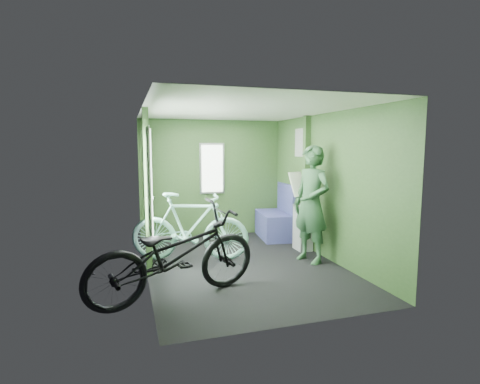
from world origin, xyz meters
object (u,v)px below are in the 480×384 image
object	(u,v)px
bicycle_mint	(190,261)
bench_seat	(276,222)
passenger	(311,204)
waste_box	(303,227)
bicycle_black	(177,300)

from	to	relation	value
bicycle_mint	bench_seat	bearing A→B (deg)	-43.62
passenger	waste_box	distance (m)	0.83
passenger	bicycle_black	bearing A→B (deg)	-88.15
waste_box	bench_seat	xyz separation A→B (m)	(-0.11, 0.95, -0.08)
bicycle_black	passenger	world-z (taller)	passenger
bicycle_mint	waste_box	world-z (taller)	waste_box
bicycle_black	bicycle_mint	size ratio (longest dim) A/B	1.15
bicycle_black	waste_box	bearing A→B (deg)	-73.66
bicycle_mint	bench_seat	xyz separation A→B (m)	(1.86, 1.03, 0.31)
passenger	bench_seat	world-z (taller)	passenger
waste_box	bench_seat	bearing A→B (deg)	96.69
bicycle_mint	passenger	xyz separation A→B (m)	(1.79, -0.55, 0.90)
bicycle_black	bicycle_mint	bearing A→B (deg)	-32.05
bench_seat	waste_box	bearing A→B (deg)	-76.54
bicycle_black	bench_seat	distance (m)	3.37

